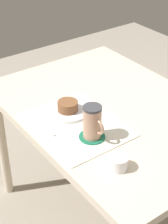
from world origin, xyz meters
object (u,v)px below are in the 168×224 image
object	(u,v)px
dining_table	(112,123)
pastry	(68,106)
pastry_plate	(68,111)
sugar_bowl	(118,163)
coffee_mug	(93,122)

from	to	relation	value
dining_table	pastry	world-z (taller)	pastry
pastry_plate	pastry	bearing A→B (deg)	0.00
pastry_plate	sugar_bowl	distance (m)	0.40
sugar_bowl	pastry	bearing A→B (deg)	172.44
sugar_bowl	dining_table	bearing A→B (deg)	143.39
coffee_mug	sugar_bowl	bearing A→B (deg)	-9.18
coffee_mug	dining_table	bearing A→B (deg)	121.55
pastry	sugar_bowl	size ratio (longest dim) A/B	1.25
dining_table	pastry_plate	world-z (taller)	pastry_plate
pastry	pastry_plate	bearing A→B (deg)	0.00
coffee_mug	sugar_bowl	xyz separation A→B (m)	(0.19, -0.03, -0.05)
pastry_plate	pastry	xyz separation A→B (m)	(0.00, 0.00, 0.03)
pastry	sugar_bowl	world-z (taller)	pastry
pastry_plate	sugar_bowl	xyz separation A→B (m)	(0.40, -0.05, 0.02)
pastry_plate	sugar_bowl	size ratio (longest dim) A/B	2.53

